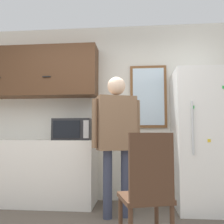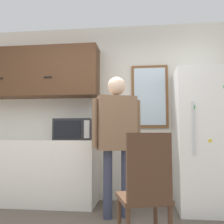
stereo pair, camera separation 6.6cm
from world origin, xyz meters
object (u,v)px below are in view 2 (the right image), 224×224
refrigerator (203,140)px  chair (146,188)px  microwave (75,129)px  person (117,130)px

refrigerator → chair: bearing=-122.0°
chair → microwave: bearing=-69.1°
person → microwave: bearing=127.4°
refrigerator → chair: size_ratio=1.82×
person → chair: bearing=-89.6°
microwave → chair: size_ratio=0.51×
microwave → refrigerator: 1.77m
microwave → refrigerator: refrigerator is taller
person → chair: size_ratio=1.69×
person → chair: person is taller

